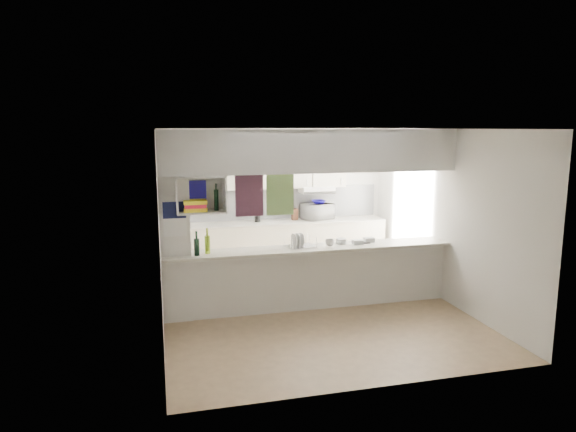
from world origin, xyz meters
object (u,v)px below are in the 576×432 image
object	(u,v)px
wine_bottles	(202,245)
bowl	(319,202)
dish_rack	(300,241)
microwave	(317,211)

from	to	relation	value
wine_bottles	bowl	bearing A→B (deg)	42.90
bowl	dish_rack	distance (m)	2.28
bowl	wine_bottles	bearing A→B (deg)	-137.10
bowl	dish_rack	xyz separation A→B (m)	(-0.94, -2.07, -0.25)
dish_rack	wine_bottles	distance (m)	1.40
microwave	wine_bottles	distance (m)	3.19
microwave	bowl	xyz separation A→B (m)	(0.02, -0.02, 0.18)
microwave	bowl	distance (m)	0.18
bowl	wine_bottles	world-z (taller)	bowl
microwave	dish_rack	world-z (taller)	microwave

